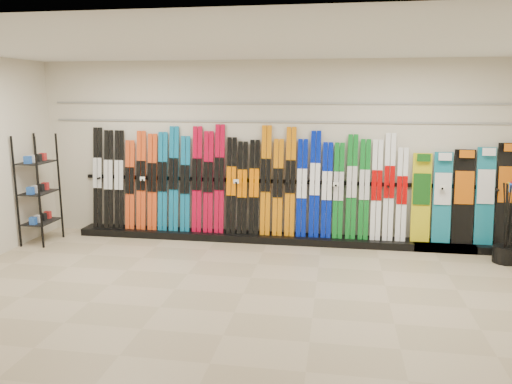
# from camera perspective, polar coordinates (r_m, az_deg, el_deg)

# --- Properties ---
(floor) EXTENTS (8.00, 8.00, 0.00)m
(floor) POSITION_cam_1_polar(r_m,az_deg,el_deg) (6.36, -1.47, -11.53)
(floor) COLOR tan
(floor) RESTS_ON ground
(back_wall) EXTENTS (8.00, 0.00, 8.00)m
(back_wall) POSITION_cam_1_polar(r_m,az_deg,el_deg) (8.39, 1.68, 4.65)
(back_wall) COLOR beige
(back_wall) RESTS_ON floor
(ceiling) EXTENTS (8.00, 8.00, 0.00)m
(ceiling) POSITION_cam_1_polar(r_m,az_deg,el_deg) (5.89, -1.62, 16.49)
(ceiling) COLOR silver
(ceiling) RESTS_ON back_wall
(ski_rack_base) EXTENTS (8.00, 0.40, 0.12)m
(ski_rack_base) POSITION_cam_1_polar(r_m,az_deg,el_deg) (8.44, 2.94, -5.32)
(ski_rack_base) COLOR black
(ski_rack_base) RESTS_ON floor
(skis) EXTENTS (5.37, 0.25, 1.83)m
(skis) POSITION_cam_1_polar(r_m,az_deg,el_deg) (8.39, -1.72, 0.89)
(skis) COLOR black
(skis) RESTS_ON ski_rack_base
(snowboards) EXTENTS (1.59, 0.24, 1.59)m
(snowboards) POSITION_cam_1_polar(r_m,az_deg,el_deg) (8.51, 22.81, -0.48)
(snowboards) COLOR gold
(snowboards) RESTS_ON ski_rack_base
(accessory_rack) EXTENTS (0.40, 0.60, 1.80)m
(accessory_rack) POSITION_cam_1_polar(r_m,az_deg,el_deg) (8.98, -23.60, 0.28)
(accessory_rack) COLOR black
(accessory_rack) RESTS_ON floor
(pole_bin) EXTENTS (0.35, 0.35, 0.25)m
(pole_bin) POSITION_cam_1_polar(r_m,az_deg,el_deg) (8.27, 26.60, -6.40)
(pole_bin) COLOR black
(pole_bin) RESTS_ON floor
(ski_poles) EXTENTS (0.26, 0.39, 1.18)m
(ski_poles) POSITION_cam_1_polar(r_m,az_deg,el_deg) (8.14, 26.93, -3.15)
(ski_poles) COLOR black
(ski_poles) RESTS_ON pole_bin
(slatwall_rail_0) EXTENTS (7.60, 0.02, 0.03)m
(slatwall_rail_0) POSITION_cam_1_polar(r_m,az_deg,el_deg) (8.33, 1.68, 8.05)
(slatwall_rail_0) COLOR gray
(slatwall_rail_0) RESTS_ON back_wall
(slatwall_rail_1) EXTENTS (7.60, 0.02, 0.03)m
(slatwall_rail_1) POSITION_cam_1_polar(r_m,az_deg,el_deg) (8.32, 1.69, 10.12)
(slatwall_rail_1) COLOR gray
(slatwall_rail_1) RESTS_ON back_wall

